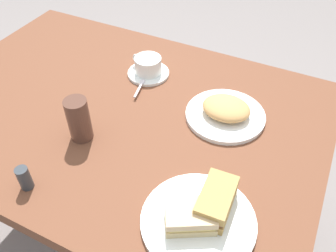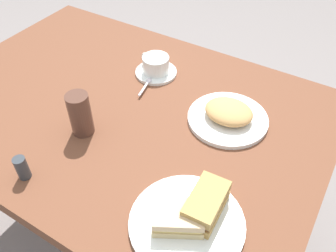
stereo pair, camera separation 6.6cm
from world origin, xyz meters
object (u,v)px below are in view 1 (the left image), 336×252
at_px(spoon, 141,85).
at_px(side_plate, 225,115).
at_px(dining_table, 119,124).
at_px(coffee_cup, 147,64).
at_px(drinking_glass, 79,119).
at_px(sandwich_front, 190,216).
at_px(sandwich_plate, 198,221).
at_px(sandwich_back, 216,201).
at_px(coffee_saucer, 148,73).
at_px(salt_shaker, 24,178).

xyz_separation_m(spoon, side_plate, (-0.30, 0.01, -0.01)).
xyz_separation_m(dining_table, side_plate, (-0.31, -0.11, 0.07)).
height_order(coffee_cup, drinking_glass, drinking_glass).
bearing_deg(sandwich_front, coffee_cup, -52.26).
bearing_deg(side_plate, sandwich_plate, 100.26).
height_order(sandwich_plate, side_plate, same).
bearing_deg(dining_table, spoon, -96.53).
bearing_deg(sandwich_back, dining_table, -27.80).
xyz_separation_m(sandwich_front, sandwich_back, (-0.04, -0.06, 0.01)).
xyz_separation_m(sandwich_plate, coffee_saucer, (0.38, -0.46, -0.00)).
height_order(sandwich_back, side_plate, sandwich_back).
relative_size(sandwich_plate, sandwich_front, 1.95).
relative_size(dining_table, sandwich_front, 9.24).
xyz_separation_m(coffee_cup, spoon, (-0.02, 0.08, -0.03)).
bearing_deg(coffee_saucer, side_plate, 163.90).
distance_m(coffee_saucer, side_plate, 0.33).
distance_m(salt_shaker, drinking_glass, 0.21).
bearing_deg(sandwich_front, salt_shaker, 11.02).
bearing_deg(spoon, sandwich_plate, 133.71).
height_order(dining_table, coffee_saucer, coffee_saucer).
height_order(coffee_saucer, coffee_cup, coffee_cup).
distance_m(dining_table, side_plate, 0.34).
bearing_deg(sandwich_plate, coffee_saucer, -50.39).
bearing_deg(sandwich_back, drinking_glass, -8.93).
distance_m(sandwich_front, coffee_saucer, 0.60).
distance_m(dining_table, sandwich_plate, 0.47).
height_order(coffee_cup, salt_shaker, same).
bearing_deg(coffee_saucer, drinking_glass, 86.07).
height_order(coffee_cup, side_plate, coffee_cup).
height_order(side_plate, drinking_glass, drinking_glass).
relative_size(sandwich_back, side_plate, 0.55).
xyz_separation_m(sandwich_plate, coffee_cup, (0.39, -0.46, 0.03)).
bearing_deg(spoon, sandwich_front, 131.50).
relative_size(coffee_saucer, spoon, 1.46).
height_order(coffee_saucer, drinking_glass, drinking_glass).
xyz_separation_m(coffee_saucer, drinking_glass, (0.02, 0.35, 0.06)).
bearing_deg(coffee_cup, salt_shaker, 85.85).
xyz_separation_m(sandwich_front, salt_shaker, (0.41, 0.08, -0.00)).
height_order(coffee_saucer, side_plate, side_plate).
relative_size(sandwich_plate, coffee_cup, 2.31).
relative_size(coffee_saucer, salt_shaker, 2.14).
xyz_separation_m(dining_table, sandwich_plate, (-0.38, 0.26, 0.07)).
relative_size(dining_table, coffee_cup, 10.93).
distance_m(dining_table, drinking_glass, 0.20).
bearing_deg(spoon, dining_table, 83.47).
height_order(spoon, side_plate, spoon).
bearing_deg(sandwich_plate, spoon, -46.29).
distance_m(sandwich_back, coffee_cup, 0.59).
height_order(sandwich_back, coffee_saucer, sandwich_back).
bearing_deg(sandwich_front, coffee_saucer, -52.34).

